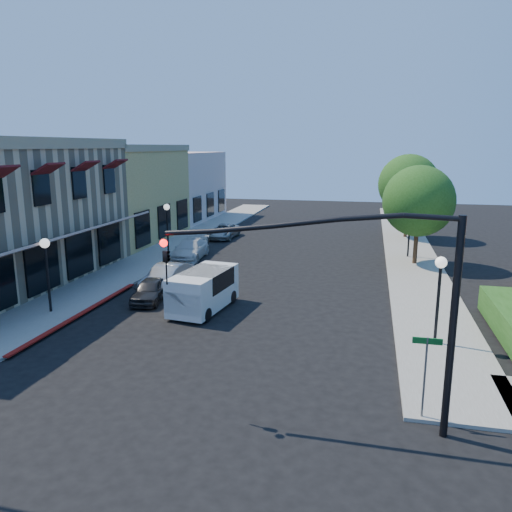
% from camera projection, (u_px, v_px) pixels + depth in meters
% --- Properties ---
extents(ground, '(120.00, 120.00, 0.00)m').
position_uv_depth(ground, '(145.00, 429.00, 13.79)').
color(ground, black).
rests_on(ground, ground).
extents(sidewalk_left, '(3.50, 50.00, 0.12)m').
position_uv_depth(sidewalk_left, '(189.00, 239.00, 41.38)').
color(sidewalk_left, gray).
rests_on(sidewalk_left, ground).
extents(sidewalk_right, '(3.50, 50.00, 0.12)m').
position_uv_depth(sidewalk_right, '(408.00, 249.00, 37.56)').
color(sidewalk_right, gray).
rests_on(sidewalk_right, ground).
extents(curb_red_strip, '(0.25, 10.00, 0.06)m').
position_uv_depth(curb_red_strip, '(82.00, 316.00, 22.91)').
color(curb_red_strip, maroon).
rests_on(curb_red_strip, ground).
extents(yellow_stucco_building, '(10.00, 12.00, 7.60)m').
position_uv_depth(yellow_stucco_building, '(106.00, 194.00, 41.10)').
color(yellow_stucco_building, tan).
rests_on(yellow_stucco_building, ground).
extents(pink_stucco_building, '(10.00, 12.00, 7.00)m').
position_uv_depth(pink_stucco_building, '(164.00, 186.00, 52.58)').
color(pink_stucco_building, beige).
rests_on(pink_stucco_building, ground).
extents(street_tree_a, '(4.56, 4.56, 6.48)m').
position_uv_depth(street_tree_a, '(419.00, 201.00, 31.90)').
color(street_tree_a, '#362215').
rests_on(street_tree_a, ground).
extents(street_tree_b, '(4.94, 4.94, 7.02)m').
position_uv_depth(street_tree_b, '(408.00, 184.00, 41.34)').
color(street_tree_b, '#362215').
rests_on(street_tree_b, ground).
extents(signal_mast_arm, '(8.01, 0.39, 6.00)m').
position_uv_depth(signal_mast_arm, '(369.00, 285.00, 13.05)').
color(signal_mast_arm, black).
rests_on(signal_mast_arm, ground).
extents(street_name_sign, '(0.80, 0.06, 2.50)m').
position_uv_depth(street_name_sign, '(426.00, 365.00, 13.88)').
color(street_name_sign, '#595B5E').
rests_on(street_name_sign, ground).
extents(lamppost_left_near, '(0.44, 0.44, 3.57)m').
position_uv_depth(lamppost_left_near, '(46.00, 256.00, 22.67)').
color(lamppost_left_near, black).
rests_on(lamppost_left_near, ground).
extents(lamppost_left_far, '(0.44, 0.44, 3.57)m').
position_uv_depth(lamppost_left_far, '(167.00, 216.00, 35.99)').
color(lamppost_left_far, black).
rests_on(lamppost_left_far, ground).
extents(lamppost_right_near, '(0.44, 0.44, 3.57)m').
position_uv_depth(lamppost_right_near, '(440.00, 278.00, 18.95)').
color(lamppost_right_near, black).
rests_on(lamppost_right_near, ground).
extents(lamppost_right_far, '(0.44, 0.44, 3.57)m').
position_uv_depth(lamppost_right_far, '(410.00, 219.00, 34.18)').
color(lamppost_right_far, black).
rests_on(lamppost_right_far, ground).
extents(white_van, '(2.36, 4.45, 1.89)m').
position_uv_depth(white_van, '(203.00, 288.00, 23.52)').
color(white_van, silver).
rests_on(white_van, ground).
extents(parked_car_a, '(1.79, 3.50, 1.14)m').
position_uv_depth(parked_car_a, '(150.00, 290.00, 25.04)').
color(parked_car_a, black).
rests_on(parked_car_a, ground).
extents(parked_car_b, '(1.75, 4.21, 1.36)m').
position_uv_depth(parked_car_b, '(167.00, 277.00, 27.09)').
color(parked_car_b, gray).
rests_on(parked_car_b, ground).
extents(parked_car_c, '(2.22, 4.76, 1.34)m').
position_uv_depth(parked_car_c, '(190.00, 249.00, 34.40)').
color(parked_car_c, beige).
rests_on(parked_car_c, ground).
extents(parked_car_d, '(1.99, 4.23, 1.17)m').
position_uv_depth(parked_car_d, '(224.00, 231.00, 42.16)').
color(parked_car_d, gray).
rests_on(parked_car_d, ground).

